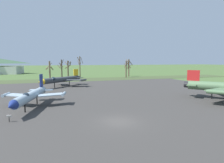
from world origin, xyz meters
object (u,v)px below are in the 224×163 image
info_placard_front_right (9,118)px  jet_fighter_front_right (31,96)px  info_placard_front_left (40,89)px  jet_fighter_front_left (62,79)px

info_placard_front_right → jet_fighter_front_right: bearing=74.8°
info_placard_front_left → jet_fighter_front_right: jet_fighter_front_right is taller
jet_fighter_front_right → info_placard_front_right: jet_fighter_front_right is taller
jet_fighter_front_left → info_placard_front_right: size_ratio=14.21×
info_placard_front_left → jet_fighter_front_right: (-0.16, -14.45, 1.08)m
info_placard_front_left → jet_fighter_front_right: bearing=-90.6°
jet_fighter_front_left → jet_fighter_front_right: 22.03m
jet_fighter_front_left → jet_fighter_front_right: bearing=-103.5°
info_placard_front_right → info_placard_front_left: bearing=85.0°
jet_fighter_front_left → jet_fighter_front_right: size_ratio=0.96×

